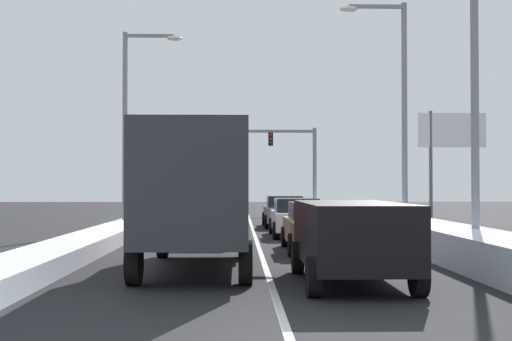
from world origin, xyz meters
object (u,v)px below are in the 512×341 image
at_px(suv_black_right_lane_nearest, 351,234).
at_px(sedan_charcoal_center_lane_second, 211,222).
at_px(sedan_gray_right_lane_fourth, 284,211).
at_px(traffic_light_gantry, 283,151).
at_px(roadside_sign_right, 452,143).
at_px(street_lamp_right_mid, 396,98).
at_px(sedan_white_right_lane_third, 296,217).
at_px(suv_maroon_center_lane_third, 218,208).
at_px(street_lamp_right_near, 463,62).
at_px(suv_navy_center_lane_fourth, 221,204).
at_px(box_truck_center_lane_nearest, 197,190).
at_px(street_lamp_left_mid, 133,113).
at_px(sedan_tan_right_lane_second, 317,226).

height_order(suv_black_right_lane_nearest, sedan_charcoal_center_lane_second, suv_black_right_lane_nearest).
distance_m(suv_black_right_lane_nearest, sedan_gray_right_lane_fourth, 19.39).
distance_m(sedan_gray_right_lane_fourth, traffic_light_gantry, 17.21).
bearing_deg(roadside_sign_right, traffic_light_gantry, 110.36).
bearing_deg(street_lamp_right_mid, sedan_white_right_lane_third, 175.58).
xyz_separation_m(suv_maroon_center_lane_third, traffic_light_gantry, (4.11, 19.33, 3.48)).
distance_m(sedan_white_right_lane_third, street_lamp_right_near, 10.61).
bearing_deg(sedan_white_right_lane_third, street_lamp_right_mid, -4.42).
bearing_deg(suv_maroon_center_lane_third, suv_navy_center_lane_fourth, 90.31).
height_order(sedan_white_right_lane_third, sedan_gray_right_lane_fourth, same).
bearing_deg(suv_maroon_center_lane_third, roadside_sign_right, 6.00).
relative_size(suv_navy_center_lane_fourth, street_lamp_right_near, 0.54).
bearing_deg(suv_black_right_lane_nearest, street_lamp_right_near, 49.93).
xyz_separation_m(suv_navy_center_lane_fourth, traffic_light_gantry, (4.15, 12.87, 3.48)).
relative_size(suv_black_right_lane_nearest, box_truck_center_lane_nearest, 0.68).
bearing_deg(suv_maroon_center_lane_third, sedan_charcoal_center_lane_second, -90.62).
bearing_deg(sedan_charcoal_center_lane_second, sedan_gray_right_lane_fourth, 71.40).
height_order(suv_black_right_lane_nearest, street_lamp_right_near, street_lamp_right_near).
distance_m(sedan_white_right_lane_third, sedan_gray_right_lane_fourth, 6.11).
distance_m(suv_black_right_lane_nearest, suv_maroon_center_lane_third, 17.12).
distance_m(sedan_gray_right_lane_fourth, street_lamp_left_mid, 8.63).
relative_size(sedan_white_right_lane_third, suv_navy_center_lane_fourth, 0.92).
relative_size(sedan_charcoal_center_lane_second, street_lamp_left_mid, 0.51).
bearing_deg(street_lamp_right_mid, suv_black_right_lane_nearest, -106.81).
distance_m(traffic_light_gantry, roadside_sign_right, 19.41).
bearing_deg(street_lamp_left_mid, traffic_light_gantry, 67.53).
bearing_deg(street_lamp_right_mid, roadside_sign_right, 53.06).
height_order(sedan_tan_right_lane_second, street_lamp_left_mid, street_lamp_left_mid).
relative_size(sedan_tan_right_lane_second, suv_navy_center_lane_fourth, 0.92).
xyz_separation_m(sedan_charcoal_center_lane_second, traffic_light_gantry, (4.19, 26.19, 3.73)).
height_order(box_truck_center_lane_nearest, roadside_sign_right, roadside_sign_right).
bearing_deg(sedan_tan_right_lane_second, street_lamp_right_near, -34.39).
bearing_deg(suv_maroon_center_lane_third, street_lamp_right_near, -60.32).
distance_m(sedan_tan_right_lane_second, sedan_charcoal_center_lane_second, 4.44).
distance_m(sedan_tan_right_lane_second, sedan_gray_right_lane_fourth, 12.32).
relative_size(sedan_tan_right_lane_second, sedan_charcoal_center_lane_second, 1.00).
distance_m(sedan_white_right_lane_third, suv_navy_center_lane_fourth, 10.51).
height_order(suv_black_right_lane_nearest, sedan_gray_right_lane_fourth, suv_black_right_lane_nearest).
xyz_separation_m(street_lamp_right_near, roadside_sign_right, (3.86, 13.43, -1.38)).
bearing_deg(box_truck_center_lane_nearest, street_lamp_right_near, 17.35).
bearing_deg(street_lamp_left_mid, suv_black_right_lane_nearest, -67.41).
bearing_deg(box_truck_center_lane_nearest, sedan_charcoal_center_lane_second, 89.74).
distance_m(suv_maroon_center_lane_third, suv_navy_center_lane_fourth, 6.46).
relative_size(sedan_charcoal_center_lane_second, roadside_sign_right, 0.82).
height_order(suv_navy_center_lane_fourth, roadside_sign_right, roadside_sign_right).
height_order(box_truck_center_lane_nearest, street_lamp_right_near, street_lamp_right_near).
relative_size(box_truck_center_lane_nearest, street_lamp_right_mid, 0.78).
relative_size(suv_black_right_lane_nearest, roadside_sign_right, 0.89).
xyz_separation_m(box_truck_center_lane_nearest, street_lamp_right_near, (7.11, 2.22, 3.50)).
height_order(box_truck_center_lane_nearest, traffic_light_gantry, traffic_light_gantry).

